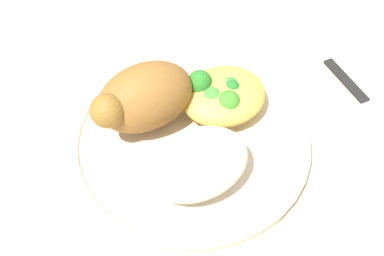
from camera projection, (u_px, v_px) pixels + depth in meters
ground_plane at (192, 141)px, 0.48m from camera, size 2.00×2.00×0.00m
plate at (192, 137)px, 0.47m from camera, size 0.27×0.27×0.01m
roasted_chicken at (143, 98)px, 0.45m from camera, size 0.12×0.07×0.07m
rice_pile at (198, 163)px, 0.41m from camera, size 0.11×0.08×0.05m
mac_cheese_with_broccoli at (222, 95)px, 0.47m from camera, size 0.10×0.09×0.05m
fork at (315, 101)px, 0.51m from camera, size 0.03×0.14×0.01m
knife at (365, 101)px, 0.51m from camera, size 0.03×0.19×0.01m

